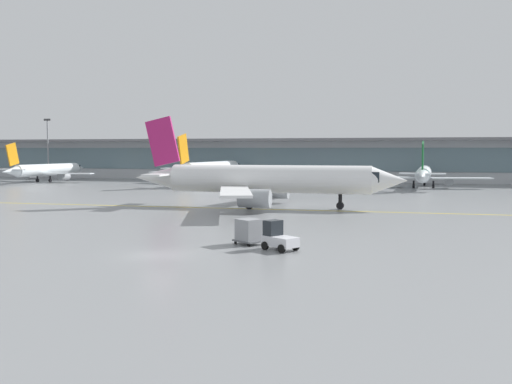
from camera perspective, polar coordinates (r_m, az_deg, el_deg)
ground_plane at (r=39.99m, az=-9.65°, el=-6.22°), size 400.00×400.00×0.00m
taxiway_centreline_stripe at (r=69.06m, az=0.95°, el=-1.72°), size 109.90×5.35×0.01m
terminal_concourse at (r=131.24m, az=8.27°, el=3.25°), size 213.62×11.00×9.60m
gate_airplane_0 at (r=135.08m, az=-20.04°, el=2.06°), size 23.96×25.86×8.56m
gate_airplane_1 at (r=118.00m, az=-4.48°, el=2.25°), size 28.28×30.54×10.11m
gate_airplane_2 at (r=111.58m, az=16.34°, el=1.74°), size 24.18×25.98×8.61m
taxiing_regional_jet at (r=70.81m, az=1.01°, el=1.21°), size 34.54×32.11×11.45m
baggage_tug at (r=41.43m, az=2.20°, el=-4.54°), size 2.95×2.60×2.10m
cargo_dolly_lead at (r=43.72m, az=-0.72°, el=-3.86°), size 2.63×2.48×1.94m
apron_light_mast_0 at (r=150.38m, az=-19.98°, el=4.34°), size 1.80×0.36×14.64m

